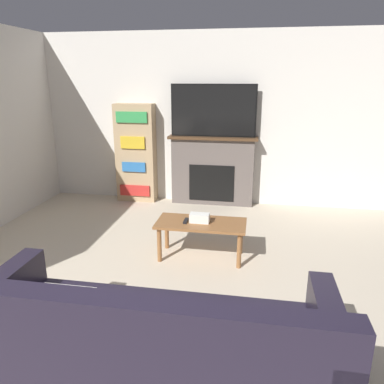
% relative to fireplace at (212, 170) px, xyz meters
% --- Properties ---
extents(wall_back, '(6.35, 0.06, 2.70)m').
position_rel_fireplace_xyz_m(wall_back, '(-0.12, 0.14, 0.79)').
color(wall_back, silver).
rests_on(wall_back, ground_plane).
extents(fireplace, '(1.42, 0.28, 1.11)m').
position_rel_fireplace_xyz_m(fireplace, '(0.00, 0.00, 0.00)').
color(fireplace, '#605651').
rests_on(fireplace, ground_plane).
extents(tv, '(1.33, 0.03, 0.80)m').
position_rel_fireplace_xyz_m(tv, '(-0.00, -0.02, 0.95)').
color(tv, black).
rests_on(tv, fireplace).
extents(couch, '(2.35, 0.95, 0.91)m').
position_rel_fireplace_xyz_m(couch, '(0.07, -3.94, -0.26)').
color(couch, black).
rests_on(couch, ground_plane).
extents(coffee_table, '(1.01, 0.47, 0.44)m').
position_rel_fireplace_xyz_m(coffee_table, '(0.11, -1.97, -0.19)').
color(coffee_table, brown).
rests_on(coffee_table, ground_plane).
extents(tissue_box, '(0.22, 0.12, 0.10)m').
position_rel_fireplace_xyz_m(tissue_box, '(0.09, -1.97, -0.07)').
color(tissue_box, white).
rests_on(tissue_box, coffee_table).
extents(remote_control, '(0.04, 0.15, 0.02)m').
position_rel_fireplace_xyz_m(remote_control, '(-0.06, -1.99, -0.11)').
color(remote_control, black).
rests_on(remote_control, coffee_table).
extents(bookshelf, '(0.64, 0.29, 1.61)m').
position_rel_fireplace_xyz_m(bookshelf, '(-1.28, -0.02, 0.24)').
color(bookshelf, tan).
rests_on(bookshelf, ground_plane).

